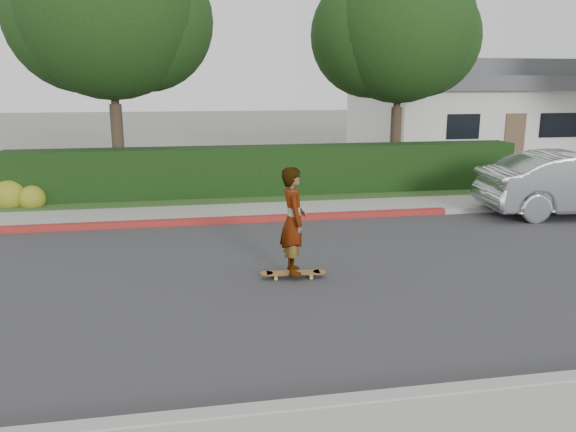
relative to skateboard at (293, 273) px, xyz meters
name	(u,v)px	position (x,y,z in m)	size (l,w,h in m)	color
ground	(491,266)	(3.76, 0.03, -0.10)	(120.00, 120.00, 0.00)	slate
road	(491,265)	(3.76, 0.03, -0.10)	(60.00, 8.00, 0.01)	#2D2D30
curb_far	(407,213)	(3.76, 4.13, -0.03)	(60.00, 0.20, 0.15)	#9E9E99
curb_red_section	(210,221)	(-1.24, 4.13, -0.02)	(12.00, 0.21, 0.15)	maroon
sidewalk_far	(394,206)	(3.76, 5.03, -0.04)	(60.00, 1.60, 0.12)	gray
planting_strip	(375,195)	(3.76, 6.63, -0.05)	(60.00, 1.60, 0.10)	#2D4C1E
hedge	(272,171)	(0.76, 7.23, 0.65)	(15.00, 1.00, 1.50)	black
flowering_shrub	(17,197)	(-6.25, 6.77, 0.23)	(1.40, 1.00, 0.90)	#2D4C19
tree_left	(109,13)	(-3.76, 8.72, 5.16)	(5.99, 5.21, 8.00)	#33261C
tree_center	(398,33)	(5.24, 9.22, 4.80)	(5.66, 4.84, 7.44)	#33261C
house	(472,109)	(11.76, 16.03, 2.00)	(10.60, 8.60, 4.30)	beige
skateboard	(293,273)	(0.00, 0.00, 0.00)	(1.16, 0.33, 0.11)	gold
skateboarder	(293,221)	(0.00, 0.00, 0.93)	(0.67, 0.44, 1.84)	white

